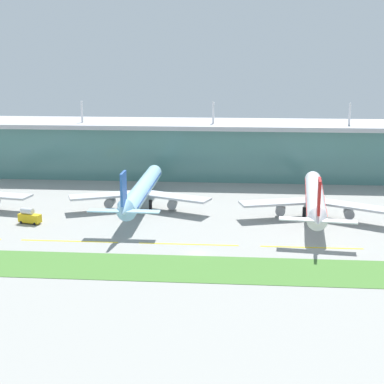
# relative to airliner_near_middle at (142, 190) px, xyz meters

# --- Properties ---
(ground_plane) EXTENTS (600.00, 600.00, 0.00)m
(ground_plane) POSITION_rel_airliner_near_middle_xyz_m (22.18, -43.22, -6.45)
(ground_plane) COLOR gray
(terminal_building) EXTENTS (288.00, 34.00, 32.54)m
(terminal_building) POSITION_rel_airliner_near_middle_xyz_m (22.18, 56.60, 5.52)
(terminal_building) COLOR slate
(terminal_building) RESTS_ON ground
(airliner_near_middle) EXTENTS (48.80, 68.21, 18.90)m
(airliner_near_middle) POSITION_rel_airliner_near_middle_xyz_m (0.00, 0.00, 0.00)
(airliner_near_middle) COLOR #9ED1EA
(airliner_near_middle) RESTS_ON ground
(airliner_far_middle) EXTENTS (48.53, 66.40, 18.90)m
(airliner_far_middle) POSITION_rel_airliner_near_middle_xyz_m (57.67, -6.07, -0.00)
(airliner_far_middle) COLOR white
(airliner_far_middle) RESTS_ON ground
(taxiway_stripe_mid_west) EXTENTS (28.00, 0.70, 0.04)m
(taxiway_stripe_mid_west) POSITION_rel_airliner_near_middle_xyz_m (-14.82, -36.12, -6.43)
(taxiway_stripe_mid_west) COLOR yellow
(taxiway_stripe_mid_west) RESTS_ON ground
(taxiway_stripe_centre) EXTENTS (28.00, 0.70, 0.04)m
(taxiway_stripe_centre) POSITION_rel_airliner_near_middle_xyz_m (19.18, -36.12, -6.43)
(taxiway_stripe_centre) COLOR yellow
(taxiway_stripe_centre) RESTS_ON ground
(taxiway_stripe_mid_east) EXTENTS (28.00, 0.70, 0.04)m
(taxiway_stripe_mid_east) POSITION_rel_airliner_near_middle_xyz_m (53.18, -36.12, -6.43)
(taxiway_stripe_mid_east) COLOR yellow
(taxiway_stripe_mid_east) RESTS_ON ground
(grass_verge) EXTENTS (300.00, 18.00, 0.10)m
(grass_verge) POSITION_rel_airliner_near_middle_xyz_m (22.18, -54.36, -6.40)
(grass_verge) COLOR #477A33
(grass_verge) RESTS_ON ground
(fuel_truck) EXTENTS (7.64, 4.47, 4.95)m
(fuel_truck) POSITION_rel_airliner_near_middle_xyz_m (-32.32, -20.05, -4.19)
(fuel_truck) COLOR gold
(fuel_truck) RESTS_ON ground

